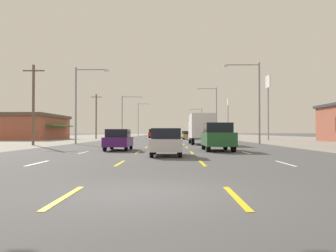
% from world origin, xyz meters
% --- Properties ---
extents(ground_plane, '(572.00, 572.00, 0.00)m').
position_xyz_m(ground_plane, '(0.00, 66.00, 0.00)').
color(ground_plane, '#4C4C4F').
extents(lot_apron_left, '(28.00, 440.00, 0.01)m').
position_xyz_m(lot_apron_left, '(-24.75, 66.00, 0.00)').
color(lot_apron_left, gray).
rests_on(lot_apron_left, ground).
extents(lot_apron_right, '(28.00, 440.00, 0.01)m').
position_xyz_m(lot_apron_right, '(24.75, 66.00, 0.00)').
color(lot_apron_right, gray).
rests_on(lot_apron_right, ground).
extents(lane_markings, '(10.64, 227.60, 0.01)m').
position_xyz_m(lane_markings, '(0.00, 104.50, 0.01)').
color(lane_markings, white).
rests_on(lane_markings, ground).
extents(signal_span_wire, '(26.09, 0.52, 9.44)m').
position_xyz_m(signal_span_wire, '(-0.08, 6.67, 5.55)').
color(signal_span_wire, brown).
rests_on(signal_span_wire, ground).
extents(hatchback_center_turn_nearest, '(1.72, 3.90, 1.54)m').
position_xyz_m(hatchback_center_turn_nearest, '(0.15, 11.73, 0.78)').
color(hatchback_center_turn_nearest, silver).
rests_on(hatchback_center_turn_nearest, ground).
extents(suv_inner_right_near, '(1.98, 4.90, 1.98)m').
position_xyz_m(suv_inner_right_near, '(3.73, 16.97, 1.03)').
color(suv_inner_right_near, '#235B2D').
rests_on(suv_inner_right_near, ground).
extents(hatchback_inner_left_mid, '(1.72, 3.90, 1.54)m').
position_xyz_m(hatchback_inner_left_mid, '(-3.42, 17.40, 0.78)').
color(hatchback_inner_left_mid, '#4C196B').
rests_on(hatchback_inner_left_mid, ground).
extents(box_truck_inner_right_midfar, '(2.40, 7.20, 3.23)m').
position_xyz_m(box_truck_inner_right_midfar, '(3.66, 29.73, 1.84)').
color(box_truck_inner_right_midfar, white).
rests_on(box_truck_inner_right_midfar, ground).
extents(sedan_inner_right_far, '(1.80, 4.50, 1.46)m').
position_xyz_m(sedan_inner_right_far, '(3.44, 54.82, 0.76)').
color(sedan_inner_right_far, '#B28C33').
rests_on(sedan_inner_right_far, ground).
extents(hatchback_inner_right_farther, '(1.72, 3.90, 1.54)m').
position_xyz_m(hatchback_inner_right_farther, '(3.52, 65.61, 0.78)').
color(hatchback_inner_right_farther, white).
rests_on(hatchback_inner_right_farther, ground).
extents(suv_inner_left_farthest, '(1.98, 4.90, 1.98)m').
position_xyz_m(suv_inner_left_farthest, '(-3.54, 68.52, 1.03)').
color(suv_inner_left_farthest, red).
rests_on(suv_inner_left_farthest, ground).
extents(sedan_inner_left_distant_a, '(1.80, 4.50, 1.46)m').
position_xyz_m(sedan_inner_left_distant_a, '(-3.71, 79.92, 0.76)').
color(sedan_inner_left_distant_a, maroon).
rests_on(sedan_inner_left_distant_a, ground).
extents(suv_center_turn_distant_b, '(1.98, 4.90, 1.98)m').
position_xyz_m(suv_center_turn_distant_b, '(-0.11, 95.46, 1.03)').
color(suv_center_turn_distant_b, maroon).
rests_on(suv_center_turn_distant_b, ground).
extents(storefront_left_row_1, '(10.59, 16.75, 4.51)m').
position_xyz_m(storefront_left_row_1, '(-24.89, 54.55, 2.28)').
color(storefront_left_row_1, '#A35642').
rests_on(storefront_left_row_1, ground).
extents(pole_sign_right_row_1, '(0.24, 2.41, 10.72)m').
position_xyz_m(pole_sign_right_row_1, '(16.55, 49.37, 8.29)').
color(pole_sign_right_row_1, gray).
rests_on(pole_sign_right_row_1, ground).
extents(pole_sign_right_row_2, '(0.24, 1.60, 9.84)m').
position_xyz_m(pole_sign_right_row_2, '(14.89, 79.52, 7.14)').
color(pole_sign_right_row_2, gray).
rests_on(pole_sign_right_row_2, ground).
extents(streetlight_left_row_0, '(3.77, 0.26, 8.51)m').
position_xyz_m(streetlight_left_row_0, '(-9.75, 30.21, 4.96)').
color(streetlight_left_row_0, gray).
rests_on(streetlight_left_row_0, ground).
extents(streetlight_right_row_0, '(4.07, 0.26, 9.01)m').
position_xyz_m(streetlight_right_row_0, '(9.72, 30.21, 5.26)').
color(streetlight_right_row_0, gray).
rests_on(streetlight_right_row_0, ground).
extents(streetlight_left_row_1, '(4.48, 0.26, 9.16)m').
position_xyz_m(streetlight_left_row_1, '(-9.66, 65.84, 5.38)').
color(streetlight_left_row_1, gray).
rests_on(streetlight_left_row_1, ground).
extents(streetlight_right_row_1, '(4.35, 0.26, 10.92)m').
position_xyz_m(streetlight_right_row_1, '(9.74, 65.84, 6.28)').
color(streetlight_right_row_1, gray).
rests_on(streetlight_right_row_1, ground).
extents(streetlight_left_row_2, '(3.87, 0.26, 10.60)m').
position_xyz_m(streetlight_left_row_2, '(-9.80, 101.47, 6.05)').
color(streetlight_left_row_2, gray).
rests_on(streetlight_left_row_2, ground).
extents(streetlight_right_row_2, '(4.12, 0.26, 8.83)m').
position_xyz_m(streetlight_right_row_2, '(9.70, 101.47, 5.17)').
color(streetlight_right_row_2, gray).
rests_on(streetlight_right_row_2, ground).
extents(utility_pole_left_row_0, '(2.20, 0.26, 8.19)m').
position_xyz_m(utility_pole_left_row_0, '(-13.61, 27.08, 4.28)').
color(utility_pole_left_row_0, brown).
rests_on(utility_pole_left_row_0, ground).
extents(utility_pole_left_row_1, '(2.20, 0.26, 9.03)m').
position_xyz_m(utility_pole_left_row_1, '(-14.79, 61.50, 4.71)').
color(utility_pole_left_row_1, brown).
rests_on(utility_pole_left_row_1, ground).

